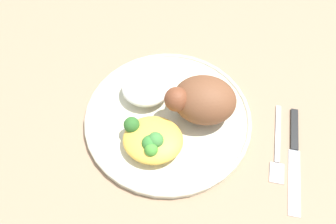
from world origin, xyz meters
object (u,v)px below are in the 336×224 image
Objects in this scene: knife at (295,149)px; roasted_chicken at (202,100)px; rice_pile at (146,88)px; plate at (168,117)px; mac_cheese_with_broccoli at (152,139)px; fork at (278,148)px.

roasted_chicken is at bearing -14.60° from knife.
rice_pile is at bearing -14.49° from roasted_chicken.
plate is 0.07m from mac_cheese_with_broccoli.
plate is at bearing -8.80° from fork.
roasted_chicken is at bearing -165.42° from plate.
fork is at bearing 2.48° from knife.
plate is 0.19m from fork.
roasted_chicken is at bearing 165.51° from rice_pile.
plate is 0.06m from rice_pile.
plate is 3.42× the size of rice_pile.
knife is at bearing 165.40° from roasted_chicken.
mac_cheese_with_broccoli reaches higher than knife.
roasted_chicken is 0.61× the size of knife.
rice_pile is at bearing -41.42° from plate.
mac_cheese_with_broccoli reaches higher than fork.
roasted_chicken is 0.17m from knife.
mac_cheese_with_broccoli is 0.68× the size of fork.
roasted_chicken reaches higher than plate.
knife is (-0.23, -0.03, -0.03)m from mac_cheese_with_broccoli.
roasted_chicken is at bearing -134.54° from mac_cheese_with_broccoli.
plate is 1.49× the size of knife.
roasted_chicken reaches higher than rice_pile.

